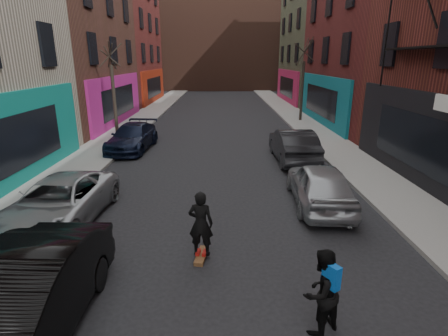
{
  "coord_description": "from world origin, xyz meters",
  "views": [
    {
      "loc": [
        0.1,
        -2.83,
        4.59
      ],
      "look_at": [
        0.18,
        6.79,
        1.6
      ],
      "focal_mm": 28.0,
      "sensor_mm": 36.0,
      "label": 1
    }
  ],
  "objects_px": {
    "tree_right_far": "(303,74)",
    "parked_right_far": "(320,184)",
    "parked_left_mid": "(20,303)",
    "skateboarder": "(201,224)",
    "pedestrian": "(321,292)",
    "parked_right_end": "(293,145)",
    "parked_left_end": "(132,137)",
    "parked_left_far": "(59,202)",
    "tree_left_far": "(113,81)",
    "skateboard": "(201,256)"
  },
  "relations": [
    {
      "from": "parked_left_far",
      "to": "pedestrian",
      "type": "distance_m",
      "value": 7.72
    },
    {
      "from": "tree_left_far",
      "to": "parked_right_far",
      "type": "distance_m",
      "value": 14.18
    },
    {
      "from": "parked_left_mid",
      "to": "pedestrian",
      "type": "distance_m",
      "value": 5.01
    },
    {
      "from": "tree_left_far",
      "to": "parked_left_far",
      "type": "distance_m",
      "value": 11.9
    },
    {
      "from": "parked_left_end",
      "to": "skateboarder",
      "type": "height_order",
      "value": "skateboarder"
    },
    {
      "from": "parked_left_mid",
      "to": "parked_right_far",
      "type": "bearing_deg",
      "value": 42.35
    },
    {
      "from": "tree_right_far",
      "to": "parked_right_end",
      "type": "xyz_separation_m",
      "value": [
        -2.74,
        -10.92,
        -2.77
      ]
    },
    {
      "from": "parked_left_end",
      "to": "parked_right_end",
      "type": "relative_size",
      "value": 1.01
    },
    {
      "from": "tree_left_far",
      "to": "skateboard",
      "type": "bearing_deg",
      "value": -66.53
    },
    {
      "from": "parked_right_far",
      "to": "skateboarder",
      "type": "xyz_separation_m",
      "value": [
        -3.67,
        -3.19,
        0.19
      ]
    },
    {
      "from": "tree_left_far",
      "to": "tree_right_far",
      "type": "relative_size",
      "value": 0.96
    },
    {
      "from": "parked_left_end",
      "to": "skateboard",
      "type": "distance_m",
      "value": 11.48
    },
    {
      "from": "parked_left_far",
      "to": "parked_left_end",
      "type": "distance_m",
      "value": 8.75
    },
    {
      "from": "tree_right_far",
      "to": "parked_right_far",
      "type": "height_order",
      "value": "tree_right_far"
    },
    {
      "from": "parked_right_far",
      "to": "skateboarder",
      "type": "height_order",
      "value": "skateboarder"
    },
    {
      "from": "skateboard",
      "to": "parked_right_far",
      "type": "bearing_deg",
      "value": 49.14
    },
    {
      "from": "parked_left_far",
      "to": "parked_right_end",
      "type": "relative_size",
      "value": 1.02
    },
    {
      "from": "skateboarder",
      "to": "pedestrian",
      "type": "xyz_separation_m",
      "value": [
        2.19,
        -2.39,
        -0.1
      ]
    },
    {
      "from": "parked_left_mid",
      "to": "parked_right_end",
      "type": "relative_size",
      "value": 1.02
    },
    {
      "from": "tree_right_far",
      "to": "parked_left_end",
      "type": "distance_m",
      "value": 14.17
    },
    {
      "from": "parked_left_end",
      "to": "skateboarder",
      "type": "bearing_deg",
      "value": -64.67
    },
    {
      "from": "tree_right_far",
      "to": "skateboarder",
      "type": "xyz_separation_m",
      "value": [
        -6.59,
        -19.39,
        -2.62
      ]
    },
    {
      "from": "parked_left_end",
      "to": "pedestrian",
      "type": "bearing_deg",
      "value": -60.11
    },
    {
      "from": "skateboarder",
      "to": "parked_left_end",
      "type": "bearing_deg",
      "value": -60.25
    },
    {
      "from": "parked_left_mid",
      "to": "skateboard",
      "type": "bearing_deg",
      "value": 43.52
    },
    {
      "from": "parked_left_end",
      "to": "parked_left_mid",
      "type": "bearing_deg",
      "value": -80.21
    },
    {
      "from": "skateboard",
      "to": "tree_right_far",
      "type": "bearing_deg",
      "value": 79.43
    },
    {
      "from": "tree_right_far",
      "to": "parked_left_far",
      "type": "height_order",
      "value": "tree_right_far"
    },
    {
      "from": "parked_left_end",
      "to": "skateboard",
      "type": "bearing_deg",
      "value": -64.67
    },
    {
      "from": "tree_left_far",
      "to": "tree_right_far",
      "type": "xyz_separation_m",
      "value": [
        12.4,
        6.0,
        0.15
      ]
    },
    {
      "from": "pedestrian",
      "to": "parked_right_end",
      "type": "bearing_deg",
      "value": -130.89
    },
    {
      "from": "tree_left_far",
      "to": "skateboarder",
      "type": "relative_size",
      "value": 4.03
    },
    {
      "from": "parked_left_mid",
      "to": "skateboarder",
      "type": "bearing_deg",
      "value": 43.52
    },
    {
      "from": "parked_left_far",
      "to": "parked_left_end",
      "type": "bearing_deg",
      "value": 93.2
    },
    {
      "from": "tree_right_far",
      "to": "parked_right_far",
      "type": "distance_m",
      "value": 16.7
    },
    {
      "from": "parked_right_end",
      "to": "parked_left_mid",
      "type": "bearing_deg",
      "value": 58.09
    },
    {
      "from": "pedestrian",
      "to": "tree_right_far",
      "type": "bearing_deg",
      "value": -133.6
    },
    {
      "from": "skateboard",
      "to": "skateboarder",
      "type": "height_order",
      "value": "skateboarder"
    },
    {
      "from": "skateboard",
      "to": "skateboarder",
      "type": "distance_m",
      "value": 0.86
    },
    {
      "from": "tree_right_far",
      "to": "parked_right_far",
      "type": "bearing_deg",
      "value": -100.19
    },
    {
      "from": "parked_right_end",
      "to": "skateboarder",
      "type": "distance_m",
      "value": 9.3
    },
    {
      "from": "parked_left_end",
      "to": "parked_right_far",
      "type": "relative_size",
      "value": 1.11
    },
    {
      "from": "parked_left_mid",
      "to": "skateboard",
      "type": "relative_size",
      "value": 5.91
    },
    {
      "from": "parked_right_far",
      "to": "parked_right_end",
      "type": "height_order",
      "value": "parked_right_end"
    },
    {
      "from": "skateboarder",
      "to": "pedestrian",
      "type": "bearing_deg",
      "value": 140.66
    },
    {
      "from": "skateboarder",
      "to": "pedestrian",
      "type": "relative_size",
      "value": 1.02
    },
    {
      "from": "tree_left_far",
      "to": "parked_left_far",
      "type": "relative_size",
      "value": 1.38
    },
    {
      "from": "parked_right_far",
      "to": "parked_left_far",
      "type": "bearing_deg",
      "value": 12.16
    },
    {
      "from": "parked_right_far",
      "to": "pedestrian",
      "type": "bearing_deg",
      "value": 78.08
    },
    {
      "from": "parked_left_far",
      "to": "parked_right_end",
      "type": "distance_m",
      "value": 10.39
    }
  ]
}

